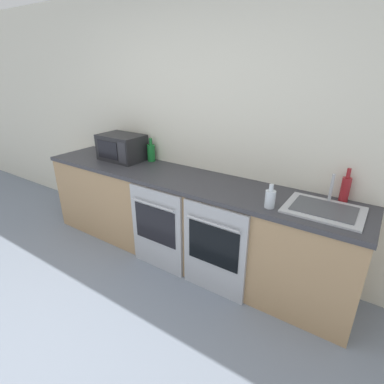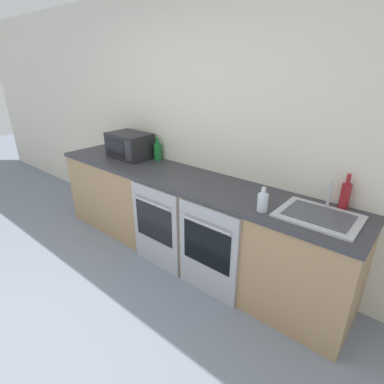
# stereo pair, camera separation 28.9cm
# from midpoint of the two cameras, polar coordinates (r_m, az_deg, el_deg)

# --- Properties ---
(wall_back) EXTENTS (10.00, 0.06, 2.60)m
(wall_back) POSITION_cam_midpoint_polar(r_m,az_deg,el_deg) (3.06, -1.09, 11.92)
(wall_back) COLOR silver
(wall_back) RESTS_ON ground_plane
(counter_back) EXTENTS (3.36, 0.64, 0.89)m
(counter_back) POSITION_cam_midpoint_polar(r_m,az_deg,el_deg) (3.09, -4.56, -4.89)
(counter_back) COLOR tan
(counter_back) RESTS_ON ground_plane
(oven_left) EXTENTS (0.60, 0.06, 0.84)m
(oven_left) POSITION_cam_midpoint_polar(r_m,az_deg,el_deg) (2.93, -9.66, -7.20)
(oven_left) COLOR #A8AAAF
(oven_left) RESTS_ON ground_plane
(oven_right) EXTENTS (0.60, 0.06, 0.84)m
(oven_right) POSITION_cam_midpoint_polar(r_m,az_deg,el_deg) (2.59, 0.91, -11.26)
(oven_right) COLOR #A8AAAF
(oven_right) RESTS_ON ground_plane
(microwave) EXTENTS (0.50, 0.35, 0.29)m
(microwave) POSITION_cam_midpoint_polar(r_m,az_deg,el_deg) (3.53, -15.53, 8.18)
(microwave) COLOR #232326
(microwave) RESTS_ON counter_back
(bottle_clear) EXTENTS (0.08, 0.08, 0.19)m
(bottle_clear) POSITION_cam_midpoint_polar(r_m,az_deg,el_deg) (2.28, 11.20, -1.29)
(bottle_clear) COLOR silver
(bottle_clear) RESTS_ON counter_back
(bottle_red) EXTENTS (0.07, 0.07, 0.27)m
(bottle_red) POSITION_cam_midpoint_polar(r_m,az_deg,el_deg) (2.55, 24.37, 0.51)
(bottle_red) COLOR maroon
(bottle_red) RESTS_ON counter_back
(bottle_green) EXTENTS (0.09, 0.09, 0.26)m
(bottle_green) POSITION_cam_midpoint_polar(r_m,az_deg,el_deg) (3.41, -10.22, 7.44)
(bottle_green) COLOR #19722D
(bottle_green) RESTS_ON counter_back
(sink) EXTENTS (0.55, 0.42, 0.24)m
(sink) POSITION_cam_midpoint_polar(r_m,az_deg,el_deg) (2.37, 20.73, -3.13)
(sink) COLOR #B7BABF
(sink) RESTS_ON counter_back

